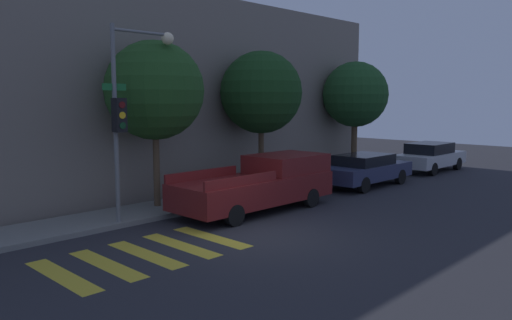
{
  "coord_description": "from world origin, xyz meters",
  "views": [
    {
      "loc": [
        -8.94,
        -8.56,
        3.47
      ],
      "look_at": [
        2.01,
        2.1,
        1.6
      ],
      "focal_mm": 35.0,
      "sensor_mm": 36.0,
      "label": 1
    }
  ],
  "objects_px": {
    "sedan_middle": "(430,156)",
    "tree_far_end": "(355,95)",
    "sedan_near_corner": "(365,169)",
    "tree_near_corner": "(155,91)",
    "traffic_light_pole": "(130,97)",
    "tree_midblock": "(261,93)",
    "pickup_truck": "(262,183)"
  },
  "relations": [
    {
      "from": "tree_near_corner",
      "to": "sedan_middle",
      "type": "bearing_deg",
      "value": -9.27
    },
    {
      "from": "sedan_near_corner",
      "to": "tree_near_corner",
      "type": "relative_size",
      "value": 0.84
    },
    {
      "from": "sedan_near_corner",
      "to": "tree_far_end",
      "type": "distance_m",
      "value": 4.65
    },
    {
      "from": "traffic_light_pole",
      "to": "tree_midblock",
      "type": "distance_m",
      "value": 6.33
    },
    {
      "from": "sedan_middle",
      "to": "sedan_near_corner",
      "type": "bearing_deg",
      "value": 180.0
    },
    {
      "from": "sedan_middle",
      "to": "tree_far_end",
      "type": "xyz_separation_m",
      "value": [
        -3.09,
        2.31,
        2.95
      ]
    },
    {
      "from": "traffic_light_pole",
      "to": "tree_near_corner",
      "type": "xyz_separation_m",
      "value": [
        1.51,
        1.04,
        0.21
      ]
    },
    {
      "from": "sedan_near_corner",
      "to": "tree_midblock",
      "type": "xyz_separation_m",
      "value": [
        -3.61,
        2.31,
        3.02
      ]
    },
    {
      "from": "tree_near_corner",
      "to": "tree_far_end",
      "type": "relative_size",
      "value": 1.01
    },
    {
      "from": "tree_midblock",
      "to": "traffic_light_pole",
      "type": "bearing_deg",
      "value": -170.55
    },
    {
      "from": "sedan_near_corner",
      "to": "sedan_middle",
      "type": "height_order",
      "value": "sedan_middle"
    },
    {
      "from": "tree_near_corner",
      "to": "tree_far_end",
      "type": "distance_m",
      "value": 11.06
    },
    {
      "from": "tree_midblock",
      "to": "pickup_truck",
      "type": "bearing_deg",
      "value": -135.97
    },
    {
      "from": "sedan_middle",
      "to": "tree_midblock",
      "type": "height_order",
      "value": "tree_midblock"
    },
    {
      "from": "traffic_light_pole",
      "to": "sedan_middle",
      "type": "height_order",
      "value": "traffic_light_pole"
    },
    {
      "from": "traffic_light_pole",
      "to": "tree_far_end",
      "type": "xyz_separation_m",
      "value": [
        12.58,
        1.04,
        0.16
      ]
    },
    {
      "from": "sedan_middle",
      "to": "traffic_light_pole",
      "type": "bearing_deg",
      "value": 175.36
    },
    {
      "from": "sedan_near_corner",
      "to": "tree_midblock",
      "type": "relative_size",
      "value": 0.84
    },
    {
      "from": "sedan_middle",
      "to": "tree_far_end",
      "type": "distance_m",
      "value": 4.86
    },
    {
      "from": "traffic_light_pole",
      "to": "tree_far_end",
      "type": "height_order",
      "value": "traffic_light_pole"
    },
    {
      "from": "tree_near_corner",
      "to": "tree_far_end",
      "type": "bearing_deg",
      "value": 0.0
    },
    {
      "from": "tree_midblock",
      "to": "tree_far_end",
      "type": "relative_size",
      "value": 1.01
    },
    {
      "from": "sedan_near_corner",
      "to": "tree_near_corner",
      "type": "bearing_deg",
      "value": 164.53
    },
    {
      "from": "traffic_light_pole",
      "to": "sedan_near_corner",
      "type": "bearing_deg",
      "value": -7.34
    },
    {
      "from": "pickup_truck",
      "to": "tree_near_corner",
      "type": "distance_m",
      "value": 4.38
    },
    {
      "from": "pickup_truck",
      "to": "tree_far_end",
      "type": "relative_size",
      "value": 1.05
    },
    {
      "from": "sedan_middle",
      "to": "tree_far_end",
      "type": "relative_size",
      "value": 0.84
    },
    {
      "from": "sedan_near_corner",
      "to": "sedan_middle",
      "type": "bearing_deg",
      "value": 0.0
    },
    {
      "from": "sedan_near_corner",
      "to": "tree_near_corner",
      "type": "height_order",
      "value": "tree_near_corner"
    },
    {
      "from": "tree_midblock",
      "to": "sedan_middle",
      "type": "bearing_deg",
      "value": -13.78
    },
    {
      "from": "sedan_middle",
      "to": "tree_midblock",
      "type": "distance_m",
      "value": 10.15
    },
    {
      "from": "traffic_light_pole",
      "to": "pickup_truck",
      "type": "height_order",
      "value": "traffic_light_pole"
    }
  ]
}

